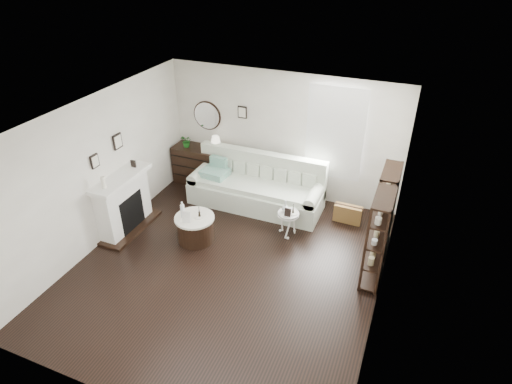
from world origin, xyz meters
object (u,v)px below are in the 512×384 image
at_px(dresser, 202,165).
at_px(pedestal_table, 288,215).
at_px(sofa, 257,189).
at_px(drum_table, 195,228).

xyz_separation_m(dresser, pedestal_table, (2.47, -1.20, 0.02)).
relative_size(sofa, dresser, 2.15).
xyz_separation_m(sofa, dresser, (-1.51, 0.38, 0.07)).
height_order(sofa, drum_table, sofa).
bearing_deg(dresser, pedestal_table, -25.87).
bearing_deg(drum_table, sofa, 70.06).
height_order(drum_table, pedestal_table, drum_table).
bearing_deg(dresser, drum_table, -65.38).
distance_m(dresser, pedestal_table, 2.74).
height_order(sofa, dresser, sofa).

